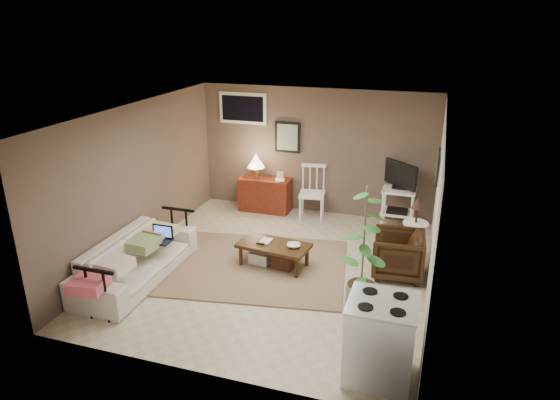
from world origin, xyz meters
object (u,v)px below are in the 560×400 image
(red_console, at_px, (264,191))
(stove, at_px, (380,340))
(sofa, at_px, (136,253))
(spindle_chair, at_px, (312,194))
(tv_stand, at_px, (399,194))
(side_table, at_px, (416,222))
(armchair, at_px, (398,252))
(coffee_table, at_px, (273,253))
(potted_plant, at_px, (364,245))

(red_console, relative_size, stove, 1.24)
(sofa, relative_size, spindle_chair, 2.13)
(stove, bearing_deg, tv_stand, 92.71)
(side_table, bearing_deg, tv_stand, 107.00)
(armchair, distance_m, stove, 2.32)
(coffee_table, height_order, spindle_chair, spindle_chair)
(coffee_table, relative_size, armchair, 1.53)
(coffee_table, height_order, potted_plant, potted_plant)
(side_table, relative_size, armchair, 1.41)
(spindle_chair, bearing_deg, side_table, -31.02)
(tv_stand, bearing_deg, side_table, -73.00)
(armchair, bearing_deg, coffee_table, -84.10)
(tv_stand, relative_size, stove, 1.32)
(sofa, relative_size, red_console, 1.90)
(sofa, xyz_separation_m, potted_plant, (3.23, 0.21, 0.50))
(side_table, bearing_deg, red_console, 156.50)
(tv_stand, relative_size, potted_plant, 0.71)
(tv_stand, distance_m, potted_plant, 2.89)
(potted_plant, bearing_deg, stove, -72.57)
(sofa, height_order, armchair, sofa)
(side_table, relative_size, stove, 1.12)
(sofa, xyz_separation_m, spindle_chair, (1.84, 3.05, 0.05))
(coffee_table, bearing_deg, armchair, 9.77)
(coffee_table, relative_size, side_table, 1.08)
(sofa, xyz_separation_m, stove, (3.62, -1.04, 0.04))
(sofa, bearing_deg, spindle_chair, -31.17)
(armchair, bearing_deg, sofa, -74.24)
(sofa, distance_m, potted_plant, 3.27)
(tv_stand, height_order, stove, tv_stand)
(coffee_table, relative_size, spindle_chair, 1.11)
(armchair, bearing_deg, stove, -3.26)
(red_console, height_order, stove, red_console)
(tv_stand, bearing_deg, stove, -87.29)
(red_console, distance_m, spindle_chair, 1.00)
(stove, bearing_deg, potted_plant, 107.43)
(sofa, distance_m, stove, 3.77)
(red_console, bearing_deg, armchair, -34.34)
(sofa, distance_m, tv_stand, 4.61)
(side_table, bearing_deg, stove, -93.40)
(spindle_chair, xyz_separation_m, stove, (1.78, -4.09, -0.02))
(sofa, xyz_separation_m, armchair, (3.59, 1.28, -0.06))
(spindle_chair, relative_size, side_table, 0.98)
(coffee_table, distance_m, armchair, 1.86)
(side_table, xyz_separation_m, stove, (-0.17, -2.92, -0.19))
(sofa, relative_size, tv_stand, 1.77)
(spindle_chair, distance_m, side_table, 2.28)
(tv_stand, bearing_deg, potted_plant, -93.96)
(spindle_chair, distance_m, armchair, 2.49)
(coffee_table, distance_m, stove, 2.74)
(side_table, bearing_deg, coffee_table, -155.83)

